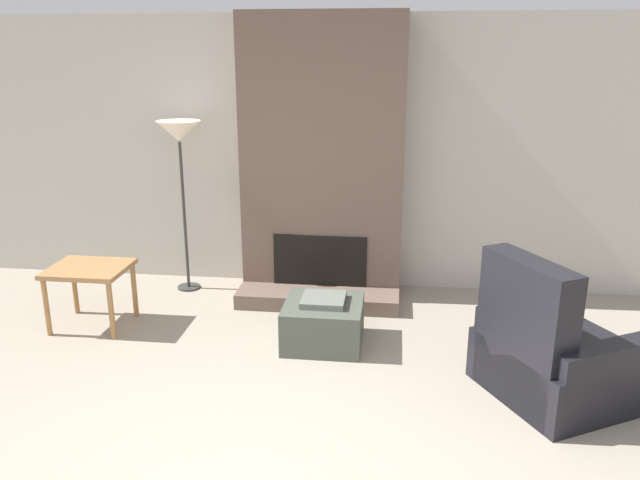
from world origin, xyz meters
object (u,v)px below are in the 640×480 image
Objects in this scene: armchair at (551,357)px; floor_lamp_left at (179,139)px; side_table at (89,275)px; ottoman at (323,322)px.

armchair is 3.71m from floor_lamp_left.
floor_lamp_left is (-3.09, 1.66, 1.19)m from armchair.
side_table is 1.49m from floor_lamp_left.
floor_lamp_left reaches higher than side_table.
armchair is at bearing -11.06° from side_table.
floor_lamp_left reaches higher than ottoman.
armchair is 3.68m from side_table.
ottoman is at bearing -2.87° from side_table.
ottoman is 1.73m from armchair.
side_table is at bearing -118.60° from floor_lamp_left.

